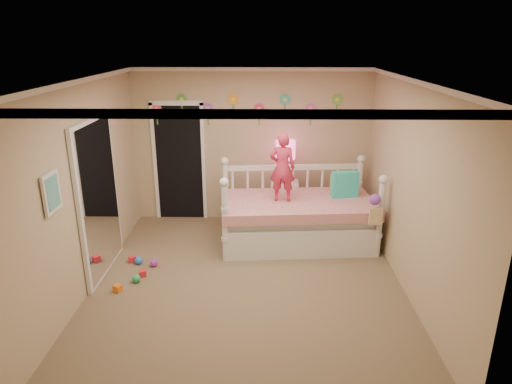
{
  "coord_description": "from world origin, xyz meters",
  "views": [
    {
      "loc": [
        0.2,
        -5.2,
        3.05
      ],
      "look_at": [
        0.1,
        0.6,
        1.05
      ],
      "focal_mm": 31.5,
      "sensor_mm": 36.0,
      "label": 1
    }
  ],
  "objects_px": {
    "child": "(282,168)",
    "table_lamp": "(285,155)",
    "daybed": "(298,204)",
    "nightstand": "(284,203)"
  },
  "relations": [
    {
      "from": "child",
      "to": "nightstand",
      "type": "relative_size",
      "value": 1.38
    },
    {
      "from": "daybed",
      "to": "child",
      "type": "distance_m",
      "value": 0.64
    },
    {
      "from": "child",
      "to": "nightstand",
      "type": "height_order",
      "value": "child"
    },
    {
      "from": "daybed",
      "to": "nightstand",
      "type": "bearing_deg",
      "value": 98.69
    },
    {
      "from": "daybed",
      "to": "child",
      "type": "relative_size",
      "value": 2.25
    },
    {
      "from": "daybed",
      "to": "nightstand",
      "type": "height_order",
      "value": "daybed"
    },
    {
      "from": "child",
      "to": "table_lamp",
      "type": "distance_m",
      "value": 0.77
    },
    {
      "from": "nightstand",
      "to": "daybed",
      "type": "bearing_deg",
      "value": -74.2
    },
    {
      "from": "daybed",
      "to": "nightstand",
      "type": "xyz_separation_m",
      "value": [
        -0.17,
        0.72,
        -0.26
      ]
    },
    {
      "from": "nightstand",
      "to": "table_lamp",
      "type": "xyz_separation_m",
      "value": [
        0.0,
        0.0,
        0.85
      ]
    }
  ]
}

